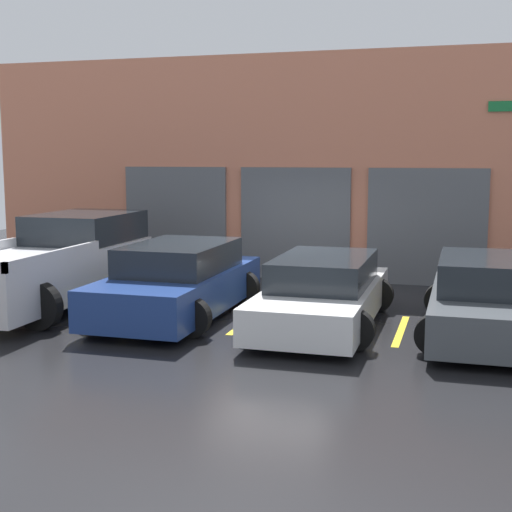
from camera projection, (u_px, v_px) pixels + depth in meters
name	position (u px, v px, depth m)	size (l,w,h in m)	color
ground_plane	(270.00, 304.00, 14.17)	(28.00, 28.00, 0.00)	black
shophouse_building	(306.00, 169.00, 16.94)	(16.37, 0.68, 5.30)	#D17A5B
pickup_truck	(56.00, 263.00, 14.04)	(2.52, 5.32, 1.72)	silver
sedan_white	(323.00, 293.00, 12.33)	(2.16, 4.61, 1.21)	white
sedan_side	(178.00, 282.00, 13.07)	(2.27, 4.52, 1.34)	navy
van_right	(486.00, 300.00, 11.58)	(2.10, 4.31, 1.29)	#474C51
parking_stripe_left	(112.00, 311.00, 13.51)	(0.12, 2.20, 0.01)	gold
parking_stripe_centre	(248.00, 320.00, 12.76)	(0.12, 2.20, 0.01)	gold
parking_stripe_right	(401.00, 331.00, 12.01)	(0.12, 2.20, 0.01)	gold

